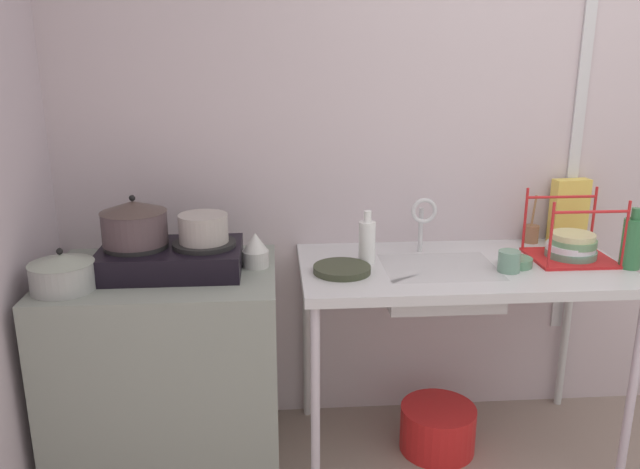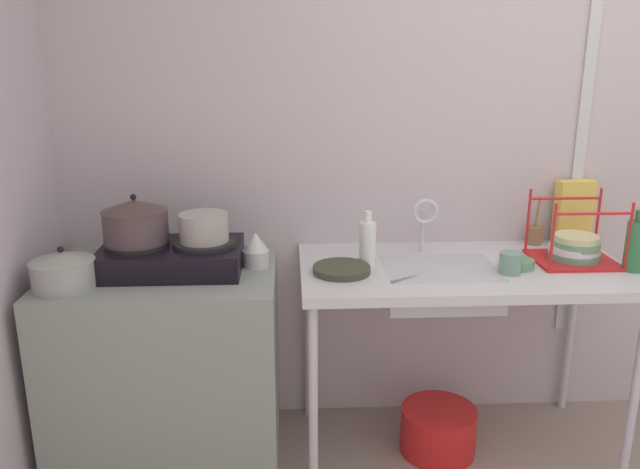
{
  "view_description": "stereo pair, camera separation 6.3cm",
  "coord_description": "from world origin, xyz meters",
  "px_view_note": "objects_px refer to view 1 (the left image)",
  "views": [
    {
      "loc": [
        -1.38,
        -1.3,
        1.7
      ],
      "look_at": [
        -1.2,
        1.12,
        0.99
      ],
      "focal_mm": 35.69,
      "sensor_mm": 36.0,
      "label": 1
    },
    {
      "loc": [
        -1.32,
        -1.31,
        1.7
      ],
      "look_at": [
        -1.2,
        1.12,
        0.99
      ],
      "focal_mm": 35.69,
      "sensor_mm": 36.0,
      "label": 2
    }
  ],
  "objects_px": {
    "utensil_jar": "(531,233)",
    "pot_on_left_burner": "(134,222)",
    "frying_pan": "(342,269)",
    "cereal_box": "(569,211)",
    "stove": "(171,258)",
    "small_bowl_on_drainboard": "(516,262)",
    "cup_by_rack": "(509,261)",
    "sink_basin": "(439,283)",
    "faucet": "(423,216)",
    "bottle_by_rack": "(632,242)",
    "pot_beside_stove": "(62,272)",
    "percolator": "(256,250)",
    "dish_rack": "(571,247)",
    "pot_on_right_burner": "(203,228)",
    "bottle_by_sink": "(367,241)",
    "bucket_on_floor": "(438,428)"
  },
  "relations": [
    {
      "from": "percolator",
      "to": "cereal_box",
      "type": "height_order",
      "value": "cereal_box"
    },
    {
      "from": "frying_pan",
      "to": "cereal_box",
      "type": "xyz_separation_m",
      "value": [
        1.07,
        0.34,
        0.13
      ]
    },
    {
      "from": "cup_by_rack",
      "to": "cereal_box",
      "type": "height_order",
      "value": "cereal_box"
    },
    {
      "from": "stove",
      "to": "cereal_box",
      "type": "bearing_deg",
      "value": 9.15
    },
    {
      "from": "utensil_jar",
      "to": "bottle_by_rack",
      "type": "bearing_deg",
      "value": -55.07
    },
    {
      "from": "bottle_by_rack",
      "to": "dish_rack",
      "type": "bearing_deg",
      "value": 147.24
    },
    {
      "from": "pot_on_right_burner",
      "to": "sink_basin",
      "type": "xyz_separation_m",
      "value": [
        0.94,
        -0.02,
        -0.25
      ]
    },
    {
      "from": "pot_beside_stove",
      "to": "sink_basin",
      "type": "distance_m",
      "value": 1.46
    },
    {
      "from": "dish_rack",
      "to": "small_bowl_on_drainboard",
      "type": "relative_size",
      "value": 2.5
    },
    {
      "from": "cup_by_rack",
      "to": "frying_pan",
      "type": "bearing_deg",
      "value": 176.76
    },
    {
      "from": "cup_by_rack",
      "to": "pot_on_left_burner",
      "type": "bearing_deg",
      "value": 176.13
    },
    {
      "from": "small_bowl_on_drainboard",
      "to": "cup_by_rack",
      "type": "bearing_deg",
      "value": -131.15
    },
    {
      "from": "dish_rack",
      "to": "utensil_jar",
      "type": "height_order",
      "value": "dish_rack"
    },
    {
      "from": "small_bowl_on_drainboard",
      "to": "bottle_by_rack",
      "type": "distance_m",
      "value": 0.46
    },
    {
      "from": "pot_on_right_burner",
      "to": "dish_rack",
      "type": "bearing_deg",
      "value": 1.11
    },
    {
      "from": "stove",
      "to": "utensil_jar",
      "type": "relative_size",
      "value": 2.52
    },
    {
      "from": "utensil_jar",
      "to": "dish_rack",
      "type": "bearing_deg",
      "value": -74.17
    },
    {
      "from": "bottle_by_sink",
      "to": "utensil_jar",
      "type": "relative_size",
      "value": 1.02
    },
    {
      "from": "pot_beside_stove",
      "to": "small_bowl_on_drainboard",
      "type": "xyz_separation_m",
      "value": [
        1.76,
        0.14,
        -0.05
      ]
    },
    {
      "from": "utensil_jar",
      "to": "pot_on_left_burner",
      "type": "bearing_deg",
      "value": -170.72
    },
    {
      "from": "percolator",
      "to": "cereal_box",
      "type": "relative_size",
      "value": 0.49
    },
    {
      "from": "faucet",
      "to": "bucket_on_floor",
      "type": "height_order",
      "value": "faucet"
    },
    {
      "from": "pot_beside_stove",
      "to": "sink_basin",
      "type": "xyz_separation_m",
      "value": [
        1.44,
        0.15,
        -0.14
      ]
    },
    {
      "from": "pot_beside_stove",
      "to": "small_bowl_on_drainboard",
      "type": "bearing_deg",
      "value": 4.47
    },
    {
      "from": "sink_basin",
      "to": "bottle_by_sink",
      "type": "xyz_separation_m",
      "value": [
        -0.29,
        0.07,
        0.16
      ]
    },
    {
      "from": "pot_on_left_burner",
      "to": "cereal_box",
      "type": "distance_m",
      "value": 1.9
    },
    {
      "from": "stove",
      "to": "small_bowl_on_drainboard",
      "type": "relative_size",
      "value": 4.22
    },
    {
      "from": "utensil_jar",
      "to": "cup_by_rack",
      "type": "bearing_deg",
      "value": -122.75
    },
    {
      "from": "pot_on_right_burner",
      "to": "faucet",
      "type": "height_order",
      "value": "faucet"
    },
    {
      "from": "cereal_box",
      "to": "bucket_on_floor",
      "type": "bearing_deg",
      "value": -160.56
    },
    {
      "from": "bottle_by_rack",
      "to": "bucket_on_floor",
      "type": "xyz_separation_m",
      "value": [
        -0.73,
        0.06,
        -0.86
      ]
    },
    {
      "from": "pot_beside_stove",
      "to": "percolator",
      "type": "bearing_deg",
      "value": 16.71
    },
    {
      "from": "frying_pan",
      "to": "dish_rack",
      "type": "relative_size",
      "value": 0.7
    },
    {
      "from": "frying_pan",
      "to": "cereal_box",
      "type": "relative_size",
      "value": 0.79
    },
    {
      "from": "pot_on_right_burner",
      "to": "sink_basin",
      "type": "height_order",
      "value": "pot_on_right_burner"
    },
    {
      "from": "frying_pan",
      "to": "small_bowl_on_drainboard",
      "type": "bearing_deg",
      "value": 1.93
    },
    {
      "from": "bottle_by_sink",
      "to": "utensil_jar",
      "type": "xyz_separation_m",
      "value": [
        0.79,
        0.23,
        -0.05
      ]
    },
    {
      "from": "sink_basin",
      "to": "faucet",
      "type": "height_order",
      "value": "faucet"
    },
    {
      "from": "pot_beside_stove",
      "to": "percolator",
      "type": "distance_m",
      "value": 0.73
    },
    {
      "from": "faucet",
      "to": "cup_by_rack",
      "type": "relative_size",
      "value": 2.87
    },
    {
      "from": "pot_beside_stove",
      "to": "percolator",
      "type": "xyz_separation_m",
      "value": [
        0.7,
        0.21,
        0.0
      ]
    },
    {
      "from": "pot_on_left_burner",
      "to": "bottle_by_rack",
      "type": "relative_size",
      "value": 1.03
    },
    {
      "from": "cereal_box",
      "to": "pot_on_left_burner",
      "type": "bearing_deg",
      "value": -178.02
    },
    {
      "from": "pot_on_left_burner",
      "to": "dish_rack",
      "type": "xyz_separation_m",
      "value": [
        1.78,
        0.03,
        -0.15
      ]
    },
    {
      "from": "utensil_jar",
      "to": "faucet",
      "type": "bearing_deg",
      "value": -166.49
    },
    {
      "from": "dish_rack",
      "to": "cereal_box",
      "type": "bearing_deg",
      "value": 69.2
    },
    {
      "from": "percolator",
      "to": "bottle_by_sink",
      "type": "height_order",
      "value": "bottle_by_sink"
    },
    {
      "from": "cup_by_rack",
      "to": "small_bowl_on_drainboard",
      "type": "height_order",
      "value": "cup_by_rack"
    },
    {
      "from": "pot_beside_stove",
      "to": "frying_pan",
      "type": "height_order",
      "value": "pot_beside_stove"
    },
    {
      "from": "pot_beside_stove",
      "to": "bottle_by_sink",
      "type": "height_order",
      "value": "bottle_by_sink"
    }
  ]
}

